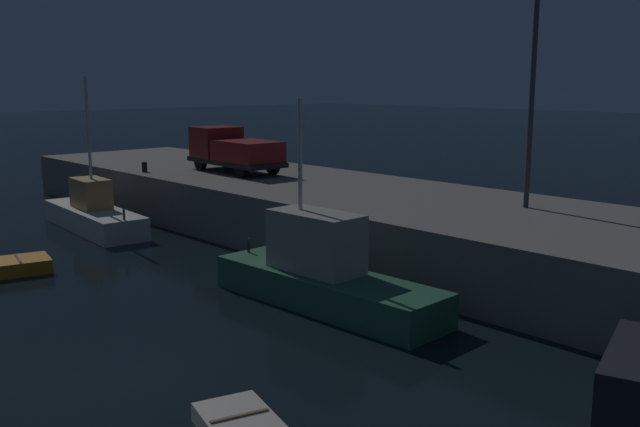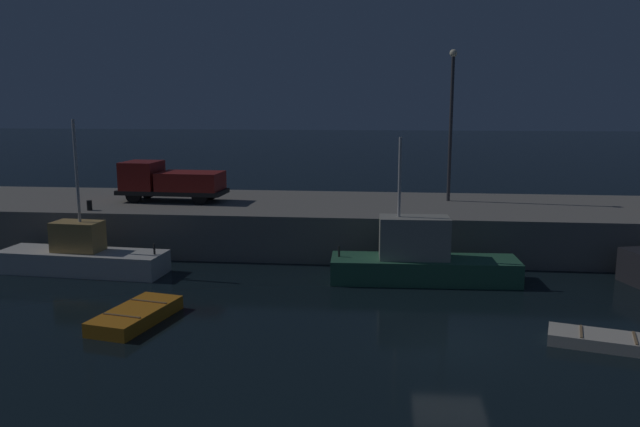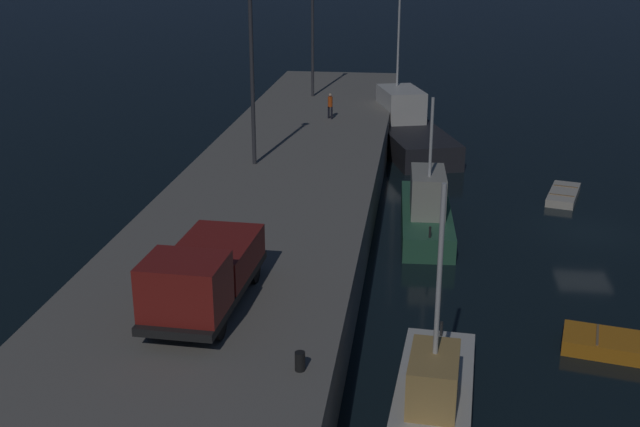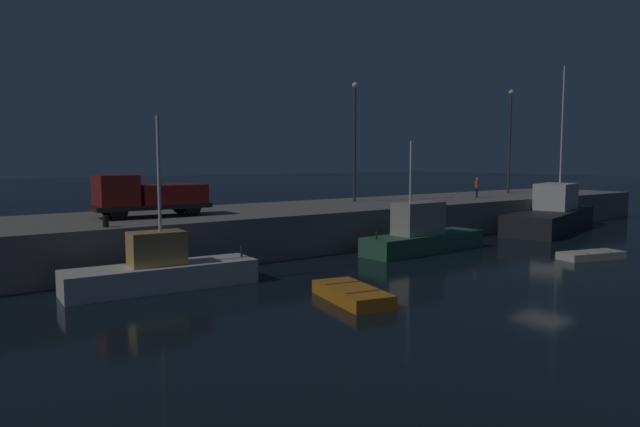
{
  "view_description": "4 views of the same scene",
  "coord_description": "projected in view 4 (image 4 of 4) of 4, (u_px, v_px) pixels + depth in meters",
  "views": [
    {
      "loc": [
        15.24,
        -7.21,
        7.11
      ],
      "look_at": [
        -4.39,
        10.96,
        2.08
      ],
      "focal_mm": 39.28,
      "sensor_mm": 36.0,
      "label": 1
    },
    {
      "loc": [
        -2.37,
        -20.61,
        8.2
      ],
      "look_at": [
        -5.47,
        9.1,
        2.83
      ],
      "focal_mm": 35.15,
      "sensor_mm": 36.0,
      "label": 2
    },
    {
      "loc": [
        -36.16,
        8.11,
        13.3
      ],
      "look_at": [
        -6.07,
        12.03,
        2.56
      ],
      "focal_mm": 44.23,
      "sensor_mm": 36.0,
      "label": 3
    },
    {
      "loc": [
        -25.89,
        -16.17,
        5.61
      ],
      "look_at": [
        -5.08,
        11.92,
        2.25
      ],
      "focal_mm": 32.35,
      "sensor_mm": 36.0,
      "label": 4
    }
  ],
  "objects": [
    {
      "name": "bollard_east",
      "position": [
        558.0,
        193.0,
        48.22
      ],
      "size": [
        0.28,
        0.28,
        0.54
      ],
      "primitive_type": "cylinder",
      "color": "black",
      "rests_on": "pier_quay"
    },
    {
      "name": "fishing_trawler_red",
      "position": [
        551.0,
        215.0,
        45.19
      ],
      "size": [
        13.48,
        7.3,
        12.94
      ],
      "color": "#232328",
      "rests_on": "ground"
    },
    {
      "name": "bollard_central",
      "position": [
        106.0,
        221.0,
        26.61
      ],
      "size": [
        0.28,
        0.28,
        0.53
      ],
      "primitive_type": "cylinder",
      "color": "black",
      "rests_on": "pier_quay"
    },
    {
      "name": "lamp_post_west",
      "position": [
        355.0,
        133.0,
        41.95
      ],
      "size": [
        0.44,
        0.44,
        8.66
      ],
      "color": "#38383D",
      "rests_on": "pier_quay"
    },
    {
      "name": "fishing_boat_white",
      "position": [
        422.0,
        235.0,
        34.44
      ],
      "size": [
        8.62,
        2.6,
        6.62
      ],
      "color": "#2D6647",
      "rests_on": "ground"
    },
    {
      "name": "fishing_boat_blue",
      "position": [
        161.0,
        271.0,
        24.68
      ],
      "size": [
        8.24,
        2.78,
        7.37
      ],
      "color": "silver",
      "rests_on": "ground"
    },
    {
      "name": "utility_truck",
      "position": [
        147.0,
        195.0,
        31.21
      ],
      "size": [
        6.28,
        2.58,
        2.31
      ],
      "color": "black",
      "rests_on": "pier_quay"
    },
    {
      "name": "rowboat_white_mid",
      "position": [
        591.0,
        255.0,
        32.17
      ],
      "size": [
        4.01,
        2.35,
        0.45
      ],
      "color": "beige",
      "rests_on": "ground"
    },
    {
      "name": "dinghy_orange_near",
      "position": [
        352.0,
        294.0,
        22.72
      ],
      "size": [
        2.51,
        4.22,
        0.57
      ],
      "color": "orange",
      "rests_on": "ground"
    },
    {
      "name": "ground_plane",
      "position": [
        543.0,
        271.0,
        28.81
      ],
      "size": [
        320.0,
        320.0,
        0.0
      ],
      "primitive_type": "plane",
      "color": "black"
    },
    {
      "name": "bollard_west",
      "position": [
        574.0,
        192.0,
        49.79
      ],
      "size": [
        0.28,
        0.28,
        0.48
      ],
      "primitive_type": "cylinder",
      "color": "black",
      "rests_on": "pier_quay"
    },
    {
      "name": "dockworker",
      "position": [
        477.0,
        186.0,
        46.69
      ],
      "size": [
        0.41,
        0.41,
        1.6
      ],
      "color": "black",
      "rests_on": "pier_quay"
    },
    {
      "name": "lamp_post_east",
      "position": [
        510.0,
        134.0,
        52.18
      ],
      "size": [
        0.44,
        0.44,
        9.32
      ],
      "color": "#38383D",
      "rests_on": "pier_quay"
    },
    {
      "name": "pier_quay",
      "position": [
        353.0,
        221.0,
        40.54
      ],
      "size": [
        59.97,
        9.41,
        2.43
      ],
      "color": "gray",
      "rests_on": "ground"
    }
  ]
}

